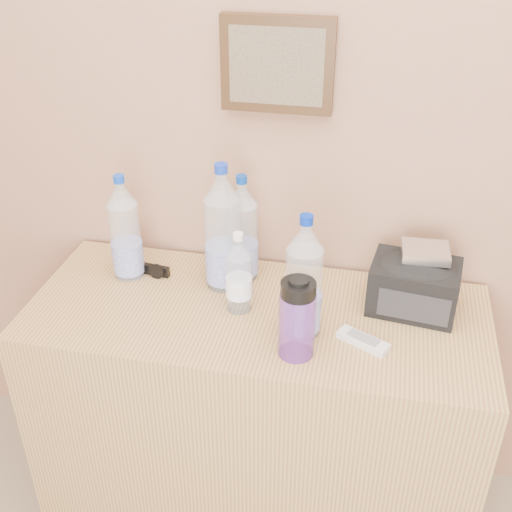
{
  "coord_description": "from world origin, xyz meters",
  "views": [
    {
      "loc": [
        0.06,
        0.31,
        1.84
      ],
      "look_at": [
        -0.23,
        1.71,
        0.97
      ],
      "focal_mm": 45.0,
      "sensor_mm": 36.0,
      "label": 1
    }
  ],
  "objects_px": {
    "nalgene_bottle": "(297,318)",
    "foil_packet": "(425,252)",
    "pet_large_b": "(242,233)",
    "pet_large_d": "(304,283)",
    "ac_remote": "(363,341)",
    "pet_large_a": "(125,233)",
    "pet_small": "(239,277)",
    "toiletry_bag": "(414,284)",
    "dresser": "(256,416)",
    "pet_large_c": "(223,234)",
    "sunglasses": "(150,269)"
  },
  "relations": [
    {
      "from": "nalgene_bottle",
      "to": "foil_packet",
      "type": "distance_m",
      "value": 0.41
    },
    {
      "from": "pet_large_b",
      "to": "pet_large_d",
      "type": "xyz_separation_m",
      "value": [
        0.21,
        -0.23,
        0.01
      ]
    },
    {
      "from": "ac_remote",
      "to": "foil_packet",
      "type": "distance_m",
      "value": 0.3
    },
    {
      "from": "pet_large_a",
      "to": "ac_remote",
      "type": "bearing_deg",
      "value": -14.79
    },
    {
      "from": "pet_large_a",
      "to": "ac_remote",
      "type": "xyz_separation_m",
      "value": [
        0.71,
        -0.19,
        -0.13
      ]
    },
    {
      "from": "pet_small",
      "to": "toiletry_bag",
      "type": "distance_m",
      "value": 0.48
    },
    {
      "from": "pet_large_d",
      "to": "foil_packet",
      "type": "height_order",
      "value": "pet_large_d"
    },
    {
      "from": "pet_small",
      "to": "pet_large_d",
      "type": "bearing_deg",
      "value": -19.88
    },
    {
      "from": "pet_small",
      "to": "ac_remote",
      "type": "bearing_deg",
      "value": -13.91
    },
    {
      "from": "pet_large_a",
      "to": "pet_large_d",
      "type": "relative_size",
      "value": 0.94
    },
    {
      "from": "pet_large_a",
      "to": "pet_small",
      "type": "height_order",
      "value": "pet_large_a"
    },
    {
      "from": "pet_large_d",
      "to": "nalgene_bottle",
      "type": "xyz_separation_m",
      "value": [
        -0.0,
        -0.09,
        -0.04
      ]
    },
    {
      "from": "pet_small",
      "to": "toiletry_bag",
      "type": "xyz_separation_m",
      "value": [
        0.47,
        0.1,
        -0.03
      ]
    },
    {
      "from": "dresser",
      "to": "foil_packet",
      "type": "distance_m",
      "value": 0.73
    },
    {
      "from": "dresser",
      "to": "pet_small",
      "type": "bearing_deg",
      "value": 176.82
    },
    {
      "from": "pet_large_d",
      "to": "pet_small",
      "type": "bearing_deg",
      "value": 160.12
    },
    {
      "from": "ac_remote",
      "to": "pet_large_c",
      "type": "bearing_deg",
      "value": -178.55
    },
    {
      "from": "pet_large_b",
      "to": "sunglasses",
      "type": "height_order",
      "value": "pet_large_b"
    },
    {
      "from": "sunglasses",
      "to": "dresser",
      "type": "bearing_deg",
      "value": -11.59
    },
    {
      "from": "pet_large_a",
      "to": "toiletry_bag",
      "type": "xyz_separation_m",
      "value": [
        0.83,
        0.0,
        -0.06
      ]
    },
    {
      "from": "pet_large_c",
      "to": "nalgene_bottle",
      "type": "height_order",
      "value": "pet_large_c"
    },
    {
      "from": "pet_large_c",
      "to": "foil_packet",
      "type": "relative_size",
      "value": 3.06
    },
    {
      "from": "pet_large_c",
      "to": "ac_remote",
      "type": "bearing_deg",
      "value": -25.31
    },
    {
      "from": "pet_small",
      "to": "toiletry_bag",
      "type": "bearing_deg",
      "value": 12.34
    },
    {
      "from": "pet_large_c",
      "to": "toiletry_bag",
      "type": "height_order",
      "value": "pet_large_c"
    },
    {
      "from": "dresser",
      "to": "pet_large_a",
      "type": "xyz_separation_m",
      "value": [
        -0.41,
        0.1,
        0.54
      ]
    },
    {
      "from": "pet_large_a",
      "to": "pet_large_d",
      "type": "bearing_deg",
      "value": -17.09
    },
    {
      "from": "dresser",
      "to": "pet_large_a",
      "type": "distance_m",
      "value": 0.69
    },
    {
      "from": "dresser",
      "to": "nalgene_bottle",
      "type": "distance_m",
      "value": 0.55
    },
    {
      "from": "dresser",
      "to": "sunglasses",
      "type": "relative_size",
      "value": 10.16
    },
    {
      "from": "pet_large_b",
      "to": "pet_large_c",
      "type": "height_order",
      "value": "pet_large_c"
    },
    {
      "from": "pet_large_d",
      "to": "sunglasses",
      "type": "bearing_deg",
      "value": 159.32
    },
    {
      "from": "pet_large_b",
      "to": "toiletry_bag",
      "type": "relative_size",
      "value": 1.4
    },
    {
      "from": "toiletry_bag",
      "to": "pet_large_b",
      "type": "bearing_deg",
      "value": 179.57
    },
    {
      "from": "pet_small",
      "to": "sunglasses",
      "type": "xyz_separation_m",
      "value": [
        -0.3,
        0.12,
        -0.09
      ]
    },
    {
      "from": "pet_large_d",
      "to": "pet_small",
      "type": "relative_size",
      "value": 1.45
    },
    {
      "from": "pet_large_c",
      "to": "foil_packet",
      "type": "xyz_separation_m",
      "value": [
        0.55,
        0.01,
        0.0
      ]
    },
    {
      "from": "foil_packet",
      "to": "nalgene_bottle",
      "type": "bearing_deg",
      "value": -137.2
    },
    {
      "from": "pet_large_d",
      "to": "foil_packet",
      "type": "distance_m",
      "value": 0.35
    },
    {
      "from": "pet_large_c",
      "to": "pet_small",
      "type": "xyz_separation_m",
      "value": [
        0.07,
        -0.11,
        -0.06
      ]
    },
    {
      "from": "nalgene_bottle",
      "to": "ac_remote",
      "type": "height_order",
      "value": "nalgene_bottle"
    },
    {
      "from": "pet_large_b",
      "to": "pet_large_a",
      "type": "bearing_deg",
      "value": -168.92
    },
    {
      "from": "pet_large_a",
      "to": "pet_large_d",
      "type": "xyz_separation_m",
      "value": [
        0.55,
        -0.17,
        0.01
      ]
    },
    {
      "from": "pet_large_a",
      "to": "ac_remote",
      "type": "relative_size",
      "value": 2.35
    },
    {
      "from": "pet_large_a",
      "to": "pet_small",
      "type": "xyz_separation_m",
      "value": [
        0.36,
        -0.1,
        -0.04
      ]
    },
    {
      "from": "nalgene_bottle",
      "to": "foil_packet",
      "type": "xyz_separation_m",
      "value": [
        0.3,
        0.28,
        0.06
      ]
    },
    {
      "from": "ac_remote",
      "to": "pet_large_a",
      "type": "bearing_deg",
      "value": -168.03
    },
    {
      "from": "pet_large_d",
      "to": "toiletry_bag",
      "type": "bearing_deg",
      "value": 30.9
    },
    {
      "from": "pet_large_c",
      "to": "nalgene_bottle",
      "type": "distance_m",
      "value": 0.37
    },
    {
      "from": "toiletry_bag",
      "to": "foil_packet",
      "type": "xyz_separation_m",
      "value": [
        0.02,
        0.02,
        0.09
      ]
    }
  ]
}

